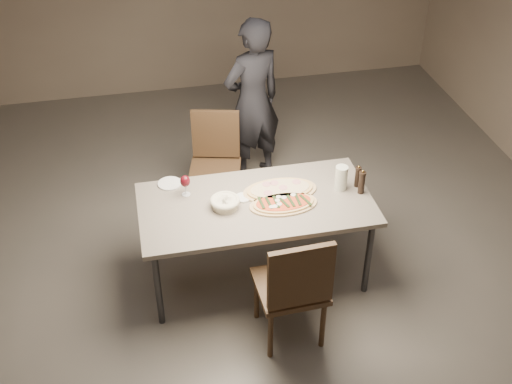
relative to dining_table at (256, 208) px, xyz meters
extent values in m
plane|color=#5B564F|center=(0.00, 0.00, -0.69)|extent=(7.00, 7.00, 0.00)
cube|color=gray|center=(0.00, 0.00, 0.04)|extent=(1.80, 0.90, 0.04)
cylinder|color=#333335|center=(-0.82, -0.37, -0.34)|extent=(0.05, 0.05, 0.71)
cylinder|color=#333335|center=(0.82, -0.37, -0.34)|extent=(0.05, 0.05, 0.71)
cylinder|color=#333335|center=(-0.82, 0.37, -0.34)|extent=(0.05, 0.05, 0.71)
cylinder|color=#333335|center=(0.82, 0.37, -0.34)|extent=(0.05, 0.05, 0.71)
ellipsoid|color=white|center=(0.15, -0.06, 0.10)|extent=(0.05, 0.05, 0.01)
ellipsoid|color=white|center=(0.16, -0.10, 0.10)|extent=(0.05, 0.05, 0.01)
ellipsoid|color=white|center=(0.09, -0.13, 0.10)|extent=(0.05, 0.05, 0.01)
ellipsoid|color=white|center=(0.29, -0.01, 0.10)|extent=(0.05, 0.05, 0.01)
ellipsoid|color=white|center=(0.12, -0.12, 0.10)|extent=(0.05, 0.05, 0.01)
ellipsoid|color=white|center=(0.18, -0.01, 0.10)|extent=(0.05, 0.05, 0.01)
ellipsoid|color=white|center=(0.21, -0.03, 0.10)|extent=(0.05, 0.05, 0.01)
cube|color=#243717|center=(0.03, -0.06, 0.09)|extent=(0.03, 0.15, 0.01)
cube|color=#243717|center=(0.09, -0.07, 0.09)|extent=(0.03, 0.15, 0.01)
cube|color=#243717|center=(0.14, -0.07, 0.09)|extent=(0.03, 0.15, 0.01)
cube|color=#243717|center=(0.20, -0.09, 0.09)|extent=(0.07, 0.15, 0.01)
cube|color=#243717|center=(0.25, -0.08, 0.09)|extent=(0.04, 0.15, 0.01)
cube|color=#243717|center=(0.31, -0.08, 0.09)|extent=(0.02, 0.15, 0.01)
cube|color=#243717|center=(0.37, -0.09, 0.09)|extent=(0.07, 0.15, 0.01)
cylinder|color=#DA8B8A|center=(0.36, 0.15, 0.09)|extent=(0.07, 0.07, 0.00)
cylinder|color=#DA8B8A|center=(0.18, 0.17, 0.09)|extent=(0.07, 0.07, 0.00)
cylinder|color=#DA8B8A|center=(0.11, 0.05, 0.09)|extent=(0.07, 0.07, 0.00)
cylinder|color=#DA8B8A|center=(0.24, 0.10, 0.09)|extent=(0.07, 0.07, 0.00)
cylinder|color=#DA8B8A|center=(0.12, 0.17, 0.09)|extent=(0.07, 0.07, 0.00)
cylinder|color=beige|center=(-0.24, -0.01, 0.09)|extent=(0.19, 0.19, 0.08)
torus|color=beige|center=(-0.24, -0.01, 0.12)|extent=(0.23, 0.23, 0.03)
cube|color=#B28A48|center=(-0.22, -0.01, 0.11)|extent=(0.07, 0.07, 0.04)
cube|color=#B28A48|center=(-0.24, 0.02, 0.11)|extent=(0.07, 0.07, 0.04)
cube|color=#B28A48|center=(-0.27, -0.01, 0.11)|extent=(0.07, 0.07, 0.04)
cube|color=#B28A48|center=(-0.24, -0.04, 0.11)|extent=(0.07, 0.07, 0.04)
cylinder|color=white|center=(-0.09, 0.07, 0.06)|extent=(0.13, 0.13, 0.01)
cylinder|color=#B9BD45|center=(-0.09, 0.07, 0.07)|extent=(0.09, 0.09, 0.00)
cylinder|color=black|center=(0.83, 0.05, 0.14)|extent=(0.04, 0.04, 0.16)
cylinder|color=black|center=(0.83, 0.05, 0.22)|extent=(0.05, 0.05, 0.02)
sphere|color=gold|center=(0.83, 0.05, 0.24)|extent=(0.02, 0.02, 0.02)
cylinder|color=black|center=(0.83, -0.05, 0.14)|extent=(0.05, 0.05, 0.17)
cylinder|color=black|center=(0.83, -0.05, 0.24)|extent=(0.06, 0.06, 0.02)
sphere|color=gold|center=(0.83, -0.05, 0.26)|extent=(0.02, 0.02, 0.02)
cylinder|color=silver|center=(0.69, 0.04, 0.16)|extent=(0.10, 0.10, 0.21)
cylinder|color=silver|center=(-0.51, 0.21, 0.06)|extent=(0.07, 0.07, 0.01)
cylinder|color=silver|center=(-0.51, 0.21, 0.11)|extent=(0.01, 0.01, 0.08)
ellipsoid|color=#4D0B13|center=(-0.51, 0.21, 0.19)|extent=(0.08, 0.08, 0.10)
cylinder|color=white|center=(-0.63, 0.38, 0.06)|extent=(0.19, 0.19, 0.01)
cube|color=#412C1B|center=(0.11, -0.66, -0.22)|extent=(0.50, 0.50, 0.04)
cylinder|color=#412C1B|center=(-0.08, -0.86, -0.47)|extent=(0.04, 0.04, 0.45)
cylinder|color=#412C1B|center=(0.31, -0.85, -0.47)|extent=(0.04, 0.04, 0.45)
cylinder|color=#412C1B|center=(-0.10, -0.47, -0.47)|extent=(0.04, 0.04, 0.45)
cylinder|color=#412C1B|center=(0.30, -0.46, -0.47)|extent=(0.04, 0.04, 0.45)
cube|color=#412C1B|center=(0.12, -0.88, 0.07)|extent=(0.46, 0.06, 0.50)
cube|color=#412C1B|center=(-0.19, 0.92, -0.25)|extent=(0.55, 0.55, 0.04)
cylinder|color=#412C1B|center=(0.04, 1.05, -0.48)|extent=(0.04, 0.04, 0.42)
cylinder|color=#412C1B|center=(-0.32, 1.14, -0.48)|extent=(0.04, 0.04, 0.42)
cylinder|color=#412C1B|center=(-0.05, 0.69, -0.48)|extent=(0.04, 0.04, 0.42)
cylinder|color=#412C1B|center=(-0.41, 0.78, -0.48)|extent=(0.04, 0.04, 0.42)
cube|color=#412C1B|center=(-0.14, 1.12, 0.03)|extent=(0.43, 0.14, 0.47)
imported|color=black|center=(0.27, 1.44, 0.14)|extent=(0.71, 0.58, 1.66)
camera|label=1|loc=(-0.82, -3.84, 3.05)|focal=45.00mm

